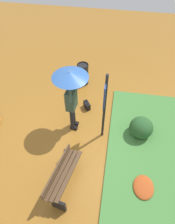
{
  "coord_description": "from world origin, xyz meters",
  "views": [
    {
      "loc": [
        -3.8,
        -0.8,
        5.27
      ],
      "look_at": [
        0.07,
        -0.17,
        0.85
      ],
      "focal_mm": 33.94,
      "sensor_mm": 36.0,
      "label": 1
    }
  ],
  "objects_px": {
    "handbag": "(87,105)",
    "trash_bin": "(83,74)",
    "person_with_umbrella": "(71,87)",
    "info_sign_post": "(105,101)",
    "park_bench": "(63,175)"
  },
  "relations": [
    {
      "from": "person_with_umbrella",
      "to": "park_bench",
      "type": "bearing_deg",
      "value": -175.47
    },
    {
      "from": "handbag",
      "to": "park_bench",
      "type": "bearing_deg",
      "value": 176.76
    },
    {
      "from": "handbag",
      "to": "park_bench",
      "type": "xyz_separation_m",
      "value": [
        -2.66,
        0.15,
        0.28
      ]
    },
    {
      "from": "person_with_umbrella",
      "to": "info_sign_post",
      "type": "xyz_separation_m",
      "value": [
        -0.26,
        -0.93,
        -0.11
      ]
    },
    {
      "from": "person_with_umbrella",
      "to": "trash_bin",
      "type": "height_order",
      "value": "person_with_umbrella"
    },
    {
      "from": "person_with_umbrella",
      "to": "handbag",
      "type": "bearing_deg",
      "value": -21.56
    },
    {
      "from": "handbag",
      "to": "trash_bin",
      "type": "relative_size",
      "value": 0.44
    },
    {
      "from": "handbag",
      "to": "park_bench",
      "type": "distance_m",
      "value": 2.68
    },
    {
      "from": "park_bench",
      "to": "handbag",
      "type": "bearing_deg",
      "value": -3.24
    },
    {
      "from": "handbag",
      "to": "trash_bin",
      "type": "bearing_deg",
      "value": 15.69
    },
    {
      "from": "person_with_umbrella",
      "to": "park_bench",
      "type": "height_order",
      "value": "person_with_umbrella"
    },
    {
      "from": "person_with_umbrella",
      "to": "handbag",
      "type": "height_order",
      "value": "person_with_umbrella"
    },
    {
      "from": "info_sign_post",
      "to": "trash_bin",
      "type": "bearing_deg",
      "value": 23.32
    },
    {
      "from": "handbag",
      "to": "trash_bin",
      "type": "height_order",
      "value": "trash_bin"
    },
    {
      "from": "info_sign_post",
      "to": "trash_bin",
      "type": "xyz_separation_m",
      "value": [
        2.27,
        0.98,
        -1.03
      ]
    }
  ]
}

